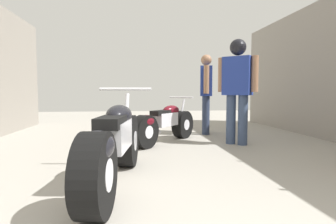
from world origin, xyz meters
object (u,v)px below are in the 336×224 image
(motorcycle_maroon_cruiser, at_px, (114,145))
(motorcycle_black_naked, at_px, (164,124))
(mechanic_in_blue, at_px, (206,89))
(mechanic_with_helmet, at_px, (237,82))

(motorcycle_maroon_cruiser, relative_size, motorcycle_black_naked, 1.40)
(mechanic_in_blue, bearing_deg, motorcycle_black_naked, -135.97)
(motorcycle_black_naked, bearing_deg, mechanic_with_helmet, -12.70)
(motorcycle_black_naked, height_order, mechanic_with_helmet, mechanic_with_helmet)
(motorcycle_black_naked, xyz_separation_m, mechanic_in_blue, (1.02, 0.98, 0.63))
(mechanic_in_blue, relative_size, mechanic_with_helmet, 0.94)
(motorcycle_black_naked, height_order, mechanic_in_blue, mechanic_in_blue)
(mechanic_with_helmet, bearing_deg, mechanic_in_blue, 100.07)
(motorcycle_maroon_cruiser, relative_size, mechanic_with_helmet, 1.14)
(mechanic_in_blue, bearing_deg, motorcycle_maroon_cruiser, -118.25)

